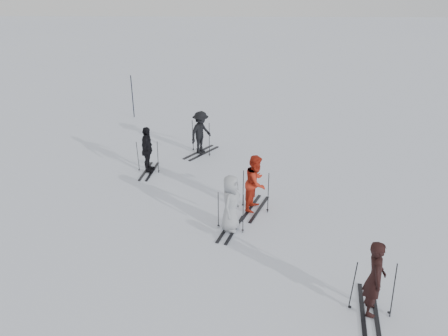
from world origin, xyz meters
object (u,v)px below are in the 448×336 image
skier_red (256,183)px  piste_marker (132,96)px  skier_grey (231,204)px  skier_near_dark (375,279)px  skier_uphill_far (201,133)px  skier_uphill_left (147,150)px

skier_red → piste_marker: bearing=53.3°
skier_grey → skier_red: bearing=-13.9°
skier_near_dark → skier_grey: size_ratio=1.06×
skier_red → piste_marker: 10.60m
skier_near_dark → skier_grey: skier_near_dark is taller
skier_uphill_far → skier_grey: bearing=-132.5°
skier_red → piste_marker: piste_marker is taller
skier_uphill_far → piste_marker: 5.87m
skier_grey → skier_uphill_left: (-2.98, 3.76, 0.02)m
skier_uphill_left → piste_marker: (-1.90, 6.39, 0.20)m
skier_red → skier_grey: 1.38m
skier_uphill_left → skier_grey: bearing=-135.8°
skier_near_dark → skier_uphill_far: bearing=36.6°
skier_red → skier_uphill_left: skier_red is taller
skier_near_dark → skier_uphill_left: bearing=51.7°
skier_near_dark → skier_grey: bearing=54.2°
skier_uphill_left → skier_uphill_far: 2.52m
skier_near_dark → skier_red: skier_red is taller
skier_red → skier_uphill_far: skier_red is taller
skier_red → skier_uphill_left: size_ratio=1.04×
skier_uphill_left → piste_marker: size_ratio=0.80×
skier_near_dark → skier_uphill_far: size_ratio=1.02×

